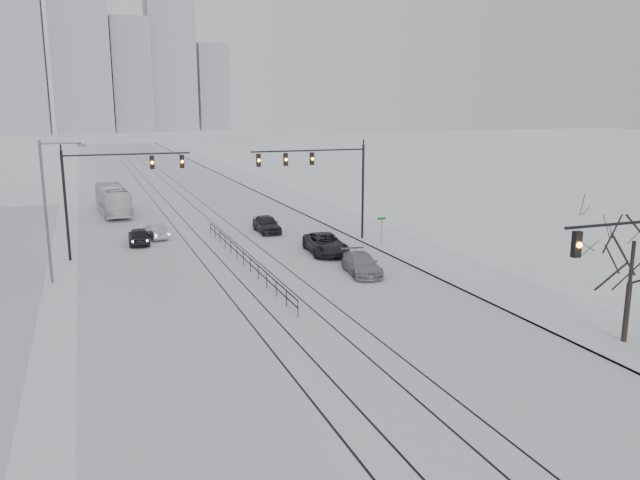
{
  "coord_description": "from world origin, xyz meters",
  "views": [
    {
      "loc": [
        -10.07,
        -11.9,
        10.99
      ],
      "look_at": [
        2.82,
        22.15,
        3.2
      ],
      "focal_mm": 35.0,
      "sensor_mm": 36.0,
      "label": 1
    }
  ],
  "objects": [
    {
      "name": "sedan_nb_front",
      "position": [
        6.74,
        31.31,
        0.77
      ],
      "size": [
        3.1,
        5.76,
        1.54
      ],
      "primitive_type": "imported",
      "rotation": [
        0.0,
        0.0,
        -0.1
      ],
      "color": "black",
      "rests_on": "ground"
    },
    {
      "name": "median_fence",
      "position": [
        0.0,
        30.0,
        0.53
      ],
      "size": [
        0.06,
        24.0,
        1.0
      ],
      "color": "black",
      "rests_on": "ground"
    },
    {
      "name": "sedan_sb_inner",
      "position": [
        -6.29,
        39.76,
        0.7
      ],
      "size": [
        1.85,
        4.19,
        1.4
      ],
      "primitive_type": "imported",
      "rotation": [
        0.0,
        0.0,
        3.09
      ],
      "color": "black",
      "rests_on": "ground"
    },
    {
      "name": "bare_tree",
      "position": [
        13.2,
        9.0,
        4.49
      ],
      "size": [
        4.4,
        4.4,
        6.1
      ],
      "color": "black",
      "rests_on": "ground"
    },
    {
      "name": "sedan_sb_outer",
      "position": [
        -4.76,
        41.62,
        0.63
      ],
      "size": [
        1.92,
        3.97,
        1.26
      ],
      "primitive_type": "imported",
      "rotation": [
        0.0,
        0.0,
        3.3
      ],
      "color": "#AAADB2",
      "rests_on": "ground"
    },
    {
      "name": "curb",
      "position": [
        11.05,
        60.0,
        0.06
      ],
      "size": [
        0.1,
        260.0,
        0.12
      ],
      "primitive_type": "cube",
      "color": "gray",
      "rests_on": "ground"
    },
    {
      "name": "sedan_nb_far",
      "position": [
        4.81,
        40.79,
        0.77
      ],
      "size": [
        1.86,
        4.53,
        1.54
      ],
      "primitive_type": "imported",
      "rotation": [
        0.0,
        0.0,
        -0.01
      ],
      "color": "black",
      "rests_on": "ground"
    },
    {
      "name": "road",
      "position": [
        0.0,
        60.0,
        0.01
      ],
      "size": [
        22.0,
        260.0,
        0.02
      ],
      "primitive_type": "cube",
      "color": "silver",
      "rests_on": "ground"
    },
    {
      "name": "tram_rails",
      "position": [
        -0.0,
        40.0,
        0.02
      ],
      "size": [
        5.3,
        180.0,
        0.01
      ],
      "color": "black",
      "rests_on": "ground"
    },
    {
      "name": "street_sign",
      "position": [
        11.8,
        32.0,
        1.61
      ],
      "size": [
        0.7,
        0.06,
        2.4
      ],
      "color": "#595B60",
      "rests_on": "ground"
    },
    {
      "name": "street_light_west",
      "position": [
        -12.2,
        30.0,
        5.21
      ],
      "size": [
        2.73,
        0.25,
        9.0
      ],
      "color": "#595B60",
      "rests_on": "ground"
    },
    {
      "name": "skyline",
      "position": [
        5.02,
        273.63,
        30.65
      ],
      "size": [
        96.0,
        48.0,
        72.0
      ],
      "color": "#91949F",
      "rests_on": "ground"
    },
    {
      "name": "traffic_mast_nw",
      "position": [
        -8.52,
        36.0,
        5.57
      ],
      "size": [
        9.1,
        0.37,
        8.0
      ],
      "color": "black",
      "rests_on": "ground"
    },
    {
      "name": "traffic_mast_ne",
      "position": [
        8.15,
        34.99,
        5.76
      ],
      "size": [
        9.6,
        0.37,
        8.0
      ],
      "color": "black",
      "rests_on": "ground"
    },
    {
      "name": "sidewalk_east",
      "position": [
        13.5,
        60.0,
        0.08
      ],
      "size": [
        5.0,
        260.0,
        0.16
      ],
      "primitive_type": "cube",
      "color": "silver",
      "rests_on": "ground"
    },
    {
      "name": "box_truck",
      "position": [
        -7.48,
        55.76,
        1.5
      ],
      "size": [
        3.23,
        10.95,
        3.01
      ],
      "primitive_type": "imported",
      "rotation": [
        0.0,
        0.0,
        3.21
      ],
      "color": "silver",
      "rests_on": "ground"
    },
    {
      "name": "sedan_nb_right",
      "position": [
        6.84,
        24.92,
        0.69
      ],
      "size": [
        2.55,
        4.96,
        1.38
      ],
      "primitive_type": "imported",
      "rotation": [
        0.0,
        0.0,
        -0.13
      ],
      "color": "gray",
      "rests_on": "ground"
    }
  ]
}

